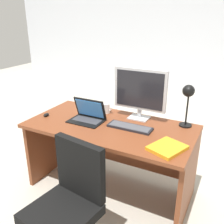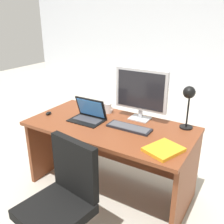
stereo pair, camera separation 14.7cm
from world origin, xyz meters
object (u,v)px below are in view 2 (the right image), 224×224
Objects in this scene: desk at (113,143)px; office_chair at (62,211)px; monitor at (141,91)px; mouse at (49,113)px; keyboard at (129,128)px; book at (164,150)px; laptop at (89,113)px; coffee_mug at (108,108)px; desk_lamp at (189,98)px.

desk is 1.80× the size of office_chair.
monitor is 7.36× the size of mouse.
keyboard is (0.01, -0.26, -0.28)m from monitor.
book is (0.44, -0.49, -0.28)m from monitor.
laptop reaches higher than book.
desk is 4.76× the size of book.
monitor is 0.56m from laptop.
keyboard is at bearing -32.37° from coffee_mug.
monitor reaches higher than office_chair.
monitor is at bearing 32.33° from laptop.
desk_lamp reaches higher than desk.
monitor reaches higher than book.
desk is 0.38m from laptop.
monitor is at bearing 51.66° from desk.
coffee_mug reaches higher than desk.
coffee_mug reaches higher than mouse.
coffee_mug is at bearing 130.80° from desk.
monitor is at bearing 131.87° from book.
desk_lamp is at bearing 17.44° from laptop.
mouse is 1.31m from book.
laptop reaches higher than office_chair.
desk_lamp reaches higher than office_chair.
coffee_mug is at bearing 103.13° from office_chair.
office_chair is at bearing -85.68° from desk.
mouse reaches higher than desk.
keyboard is 0.92m from office_chair.
mouse is (-0.89, -0.13, 0.01)m from keyboard.
laptop is at bearing -170.39° from desk.
desk_lamp is 1.41m from office_chair.
keyboard is 3.85× the size of coffee_mug.
book is at bearing -22.32° from desk.
coffee_mug is at bearing -178.22° from desk_lamp.
monitor is at bearing 24.30° from mouse.
keyboard is 0.48m from book.
office_chair reaches higher than coffee_mug.
office_chair reaches higher than mouse.
desk_lamp is at bearing 20.31° from desk.
keyboard is 5.78× the size of mouse.
desk is 0.86m from desk_lamp.
desk is at bearing -49.20° from coffee_mug.
laptop is at bearing 15.32° from mouse.
desk is at bearing 94.32° from office_chair.
mouse is at bearing 137.71° from office_chair.
mouse is 0.18× the size of desk_lamp.
desk_lamp is (0.46, 0.01, 0.01)m from monitor.
book reaches higher than keyboard.
monitor is 4.91× the size of coffee_mug.
monitor is 1.59× the size of laptop.
monitor is 0.44m from coffee_mug.
desk_lamp is (0.89, 0.28, 0.23)m from laptop.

